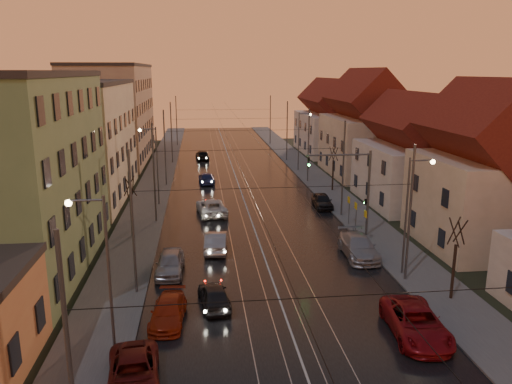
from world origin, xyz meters
name	(u,v)px	position (x,y,z in m)	size (l,w,h in m)	color
ground	(304,369)	(0.00, 0.00, 0.00)	(160.00, 160.00, 0.00)	black
road	(237,182)	(0.00, 40.00, 0.02)	(16.00, 120.00, 0.04)	black
sidewalk_left	(155,183)	(-10.00, 40.00, 0.07)	(4.00, 120.00, 0.15)	#4C4C4C
sidewalk_right	(317,180)	(10.00, 40.00, 0.07)	(4.00, 120.00, 0.15)	#4C4C4C
tram_rail_0	(220,182)	(-2.20, 40.00, 0.06)	(0.06, 120.00, 0.03)	gray
tram_rail_1	(231,182)	(-0.77, 40.00, 0.06)	(0.06, 120.00, 0.03)	gray
tram_rail_2	(244,181)	(0.77, 40.00, 0.06)	(0.06, 120.00, 0.03)	gray
tram_rail_3	(255,181)	(2.20, 40.00, 0.06)	(0.06, 120.00, 0.03)	gray
apartment_left_1	(3,177)	(-17.50, 14.00, 6.50)	(10.00, 18.00, 13.00)	#5C7D50
apartment_left_2	(76,143)	(-17.50, 34.00, 6.00)	(10.00, 20.00, 12.00)	beige
apartment_left_3	(113,114)	(-17.50, 58.00, 7.00)	(10.00, 24.00, 14.00)	#9E7C66
house_right_1	(484,178)	(17.00, 15.00, 5.45)	(8.67, 10.20, 10.80)	#B9AA8E
house_right_2	(412,159)	(17.00, 28.00, 4.64)	(9.18, 12.24, 9.20)	#BBB6AD
house_right_3	(365,131)	(17.00, 43.00, 5.80)	(9.18, 14.28, 11.50)	#B9AA8E
house_right_4	(330,123)	(17.00, 61.00, 5.05)	(9.18, 16.32, 10.00)	#BBB6AD
catenary_pole_l_0	(70,370)	(-8.60, -6.00, 4.50)	(0.16, 0.16, 9.00)	#595B60
catenary_pole_l_1	(133,224)	(-8.60, 9.00, 4.50)	(0.16, 0.16, 9.00)	#595B60
catenary_pole_r_1	(410,215)	(8.60, 9.00, 4.50)	(0.16, 0.16, 9.00)	#595B60
catenary_pole_l_2	(154,174)	(-8.60, 24.00, 4.50)	(0.16, 0.16, 9.00)	#595B60
catenary_pole_r_2	(343,170)	(8.60, 24.00, 4.50)	(0.16, 0.16, 9.00)	#595B60
catenary_pole_l_3	(165,148)	(-8.60, 39.00, 4.50)	(0.16, 0.16, 9.00)	#595B60
catenary_pole_r_3	(308,146)	(8.60, 39.00, 4.50)	(0.16, 0.16, 9.00)	#595B60
catenary_pole_l_4	(171,133)	(-8.60, 54.00, 4.50)	(0.16, 0.16, 9.00)	#595B60
catenary_pole_r_4	(287,131)	(8.60, 54.00, 4.50)	(0.16, 0.16, 9.00)	#595B60
catenary_pole_l_5	(177,121)	(-8.60, 72.00, 4.50)	(0.16, 0.16, 9.00)	#595B60
catenary_pole_r_5	(270,120)	(8.60, 72.00, 4.50)	(0.16, 0.16, 9.00)	#595B60
street_lamp_0	(101,262)	(-9.10, 2.00, 4.89)	(1.75, 0.32, 8.00)	#595B60
street_lamp_1	(411,205)	(9.10, 10.00, 4.89)	(1.75, 0.32, 8.00)	#595B60
street_lamp_2	(154,158)	(-9.10, 30.00, 4.89)	(1.75, 0.32, 8.00)	#595B60
street_lamp_3	(301,136)	(9.10, 46.00, 4.89)	(1.75, 0.32, 8.00)	#595B60
traffic_light_mast	(357,183)	(7.99, 18.00, 4.60)	(5.30, 0.32, 7.20)	#595B60
bare_tree_0	(131,208)	(-10.20, 20.00, 2.49)	(1.09, 1.09, 5.11)	black
bare_tree_1	(454,261)	(10.20, 6.00, 2.49)	(1.09, 1.09, 5.11)	black
bare_tree_2	(333,170)	(10.40, 34.00, 2.49)	(1.09, 1.09, 5.11)	black
driving_car_0	(214,295)	(-3.91, 6.80, 0.68)	(1.61, 3.99, 1.36)	black
driving_car_1	(216,241)	(-3.47, 16.08, 0.75)	(1.59, 4.56, 1.50)	#949499
driving_car_2	(211,207)	(-3.56, 25.91, 0.75)	(2.50, 5.43, 1.51)	silver
driving_car_3	(207,178)	(-3.77, 39.68, 0.66)	(1.84, 4.52, 1.31)	navy
driving_car_4	(202,155)	(-4.15, 56.28, 0.77)	(1.82, 4.53, 1.54)	black
parked_left_1	(134,373)	(-7.60, -0.49, 0.67)	(2.21, 4.80, 1.33)	#59110F
parked_left_2	(168,311)	(-6.45, 5.19, 0.62)	(1.75, 4.31, 1.25)	#9F280F
parked_left_3	(170,263)	(-6.71, 11.97, 0.76)	(1.79, 4.44, 1.51)	#A7A6AC
parked_right_0	(416,322)	(6.32, 2.25, 0.77)	(2.56, 5.55, 1.54)	maroon
parked_right_1	(358,246)	(6.92, 13.64, 0.79)	(2.21, 5.43, 1.58)	#9E9FA4
parked_right_2	(322,201)	(7.54, 27.23, 0.71)	(1.68, 4.19, 1.43)	black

